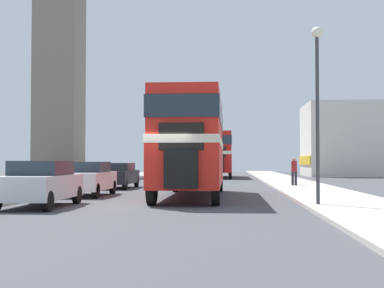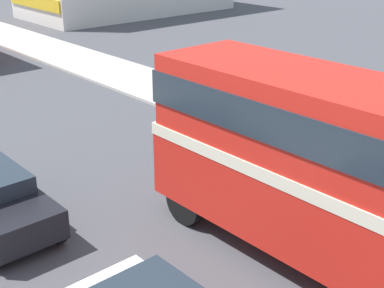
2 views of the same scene
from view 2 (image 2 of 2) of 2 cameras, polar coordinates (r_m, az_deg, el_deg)
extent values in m
cube|color=red|center=(11.43, 17.25, -8.10)|extent=(2.50, 10.21, 1.59)
cube|color=beige|center=(11.00, 17.80, -3.87)|extent=(2.52, 10.26, 0.29)
cube|color=red|center=(10.61, 18.44, 1.03)|extent=(2.45, 10.01, 1.73)
cube|color=#232D38|center=(10.58, 18.50, 1.47)|extent=(2.52, 10.11, 0.78)
cylinder|color=black|center=(13.31, -0.75, -6.21)|extent=(0.28, 1.16, 1.16)
cylinder|color=black|center=(14.69, 5.81, -3.42)|extent=(0.28, 1.16, 1.16)
cylinder|color=black|center=(13.05, -14.19, -8.91)|extent=(0.20, 0.64, 0.64)
cylinder|color=#282833|center=(20.72, 3.60, 4.30)|extent=(0.15, 0.15, 0.80)
cylinder|color=#282833|center=(20.84, 3.96, 4.40)|extent=(0.15, 0.15, 0.80)
cylinder|color=maroon|center=(20.57, 3.83, 6.25)|extent=(0.33, 0.33, 0.63)
sphere|color=tan|center=(20.46, 3.86, 7.39)|extent=(0.22, 0.22, 0.22)
cube|color=gold|center=(42.37, -16.52, 14.34)|extent=(0.12, 7.73, 0.89)
camera|label=1|loc=(21.31, 101.34, -20.62)|focal=50.00mm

